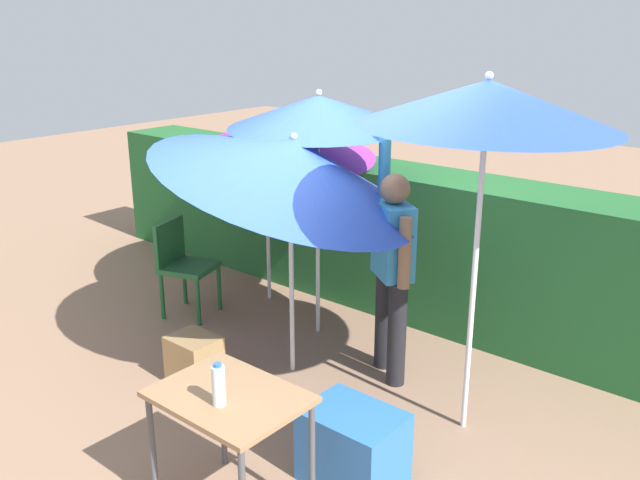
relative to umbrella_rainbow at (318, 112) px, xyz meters
name	(u,v)px	position (x,y,z in m)	size (l,w,h in m)	color
ground_plane	(294,388)	(0.50, -0.87, -1.93)	(24.00, 24.00, 0.00)	#937056
hedge_row	(426,245)	(0.50, 0.93, -1.26)	(8.00, 0.70, 1.34)	#23602D
umbrella_rainbow	(318,112)	(0.00, 0.00, 0.00)	(1.49, 1.49, 2.11)	silver
umbrella_orange	(292,164)	(0.27, -0.62, -0.29)	(2.12, 2.06, 2.22)	silver
umbrella_yellow	(487,104)	(1.71, -0.50, 0.24)	(1.58, 1.58, 2.36)	silver
umbrella_navy	(267,139)	(-0.85, 0.27, -0.35)	(2.04, 2.04, 1.86)	silver
person_vendor	(392,262)	(0.92, -0.24, -1.00)	(0.50, 0.39, 1.88)	black
chair_plastic	(183,262)	(-1.22, -0.50, -1.42)	(0.56, 0.56, 0.89)	#236633
cooler_box	(353,447)	(1.49, -1.45, -1.70)	(0.57, 0.42, 0.47)	#2D6BB7
crate_cardboard	(194,360)	(-0.13, -1.30, -1.74)	(0.37, 0.30, 0.38)	#9E7A4C
folding_table	(230,409)	(1.13, -2.09, -1.28)	(0.80, 0.60, 0.75)	#4C4C51
bottle_water	(219,385)	(1.17, -2.19, -1.07)	(0.07, 0.07, 0.24)	silver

